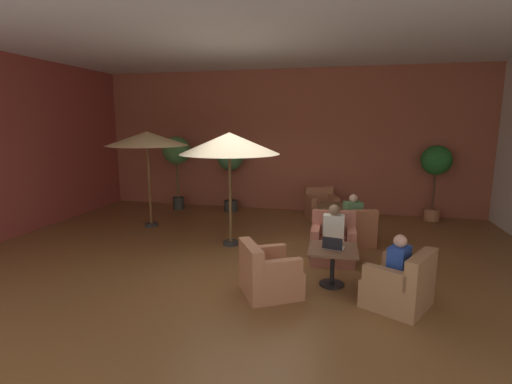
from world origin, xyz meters
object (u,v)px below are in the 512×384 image
at_px(armchair_front_left_north, 268,275).
at_px(patio_umbrella_center_beige, 229,144).
at_px(patron_with_friend, 353,212).
at_px(patron_by_window, 399,260).
at_px(patron_blue_shirt, 334,224).
at_px(armchair_front_left_south, 333,244).
at_px(potted_tree_left_corner, 177,154).
at_px(open_laptop, 333,246).
at_px(armchair_front_right_north, 321,207).
at_px(armchair_front_left_east, 400,286).
at_px(potted_tree_mid_right, 230,163).
at_px(potted_tree_mid_left, 436,166).
at_px(cafe_table_front_right, 335,210).
at_px(patio_umbrella_tall_red, 147,139).
at_px(iced_drink_cup, 327,245).
at_px(armchair_front_right_east, 353,231).
at_px(cafe_table_front_left, 333,256).

relative_size(armchair_front_left_north, patio_umbrella_center_beige, 0.46).
bearing_deg(patron_with_friend, patron_by_window, -77.88).
bearing_deg(patron_blue_shirt, armchair_front_left_south, 91.40).
height_order(potted_tree_left_corner, open_laptop, potted_tree_left_corner).
height_order(patio_umbrella_center_beige, patron_with_friend, patio_umbrella_center_beige).
distance_m(armchair_front_right_north, open_laptop, 4.32).
distance_m(armchair_front_left_east, potted_tree_mid_right, 6.50).
bearing_deg(armchair_front_left_south, patron_with_friend, 71.70).
xyz_separation_m(armchair_front_left_east, potted_tree_mid_left, (1.48, 5.17, 1.14)).
height_order(cafe_table_front_right, potted_tree_left_corner, potted_tree_left_corner).
xyz_separation_m(patio_umbrella_center_beige, patron_with_friend, (2.48, 0.63, -1.42)).
bearing_deg(patron_by_window, patron_blue_shirt, 121.54).
relative_size(armchair_front_left_east, open_laptop, 3.08).
relative_size(patio_umbrella_tall_red, patron_by_window, 3.70).
bearing_deg(armchair_front_left_south, patio_umbrella_tall_red, 162.71).
xyz_separation_m(patio_umbrella_center_beige, patron_blue_shirt, (2.12, -0.51, -1.39)).
relative_size(patio_umbrella_tall_red, patio_umbrella_center_beige, 0.99).
bearing_deg(patio_umbrella_center_beige, iced_drink_cup, -37.19).
bearing_deg(armchair_front_right_east, potted_tree_mid_right, 145.02).
height_order(armchair_front_left_east, open_laptop, armchair_front_left_east).
height_order(armchair_front_right_north, patron_blue_shirt, patron_blue_shirt).
bearing_deg(patron_blue_shirt, open_laptop, -88.60).
distance_m(armchair_front_left_east, patron_blue_shirt, 1.86).
bearing_deg(armchair_front_left_south, armchair_front_right_north, 97.23).
xyz_separation_m(patio_umbrella_center_beige, potted_tree_mid_right, (-0.91, 2.97, -0.71)).
xyz_separation_m(potted_tree_left_corner, patron_by_window, (5.55, -4.86, -0.95)).
height_order(cafe_table_front_right, armchair_front_right_east, armchair_front_right_east).
height_order(armchair_front_left_north, patio_umbrella_tall_red, patio_umbrella_tall_red).
bearing_deg(armchair_front_right_east, patron_with_friend, 110.22).
height_order(patio_umbrella_tall_red, patron_blue_shirt, patio_umbrella_tall_red).
distance_m(potted_tree_mid_right, open_laptop, 5.51).
height_order(cafe_table_front_left, armchair_front_right_east, armchair_front_right_east).
bearing_deg(potted_tree_mid_right, patron_blue_shirt, -48.96).
xyz_separation_m(armchair_front_left_north, potted_tree_mid_left, (3.34, 5.19, 1.15)).
bearing_deg(cafe_table_front_left, patron_with_friend, 81.19).
bearing_deg(potted_tree_left_corner, open_laptop, -43.47).
height_order(cafe_table_front_left, potted_tree_left_corner, potted_tree_left_corner).
height_order(potted_tree_mid_left, iced_drink_cup, potted_tree_mid_left).
xyz_separation_m(armchair_front_left_east, patron_by_window, (-0.04, 0.02, 0.37)).
distance_m(cafe_table_front_left, patio_umbrella_center_beige, 3.11).
relative_size(cafe_table_front_left, patio_umbrella_tall_red, 0.33).
bearing_deg(armchair_front_right_north, potted_tree_left_corner, 178.43).
xyz_separation_m(cafe_table_front_right, potted_tree_left_corner, (-4.60, 1.19, 1.15)).
relative_size(iced_drink_cup, open_laptop, 0.31).
bearing_deg(armchair_front_left_east, potted_tree_mid_right, 128.57).
bearing_deg(potted_tree_mid_left, armchair_front_right_east, -129.22).
height_order(armchair_front_right_north, potted_tree_left_corner, potted_tree_left_corner).
bearing_deg(potted_tree_mid_right, cafe_table_front_left, -55.86).
relative_size(potted_tree_left_corner, potted_tree_mid_left, 1.09).
distance_m(patio_umbrella_tall_red, potted_tree_left_corner, 1.99).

